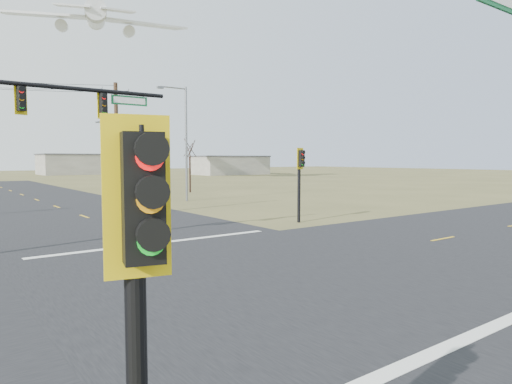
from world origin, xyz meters
The scene contains 15 objects.
ground centered at (0.00, 0.00, 0.00)m, with size 320.00×320.00×0.00m, color brown.
road_ew centered at (0.00, 0.00, 0.01)m, with size 160.00×14.00×0.02m, color black.
road_ns centered at (0.00, 0.00, 0.01)m, with size 14.00×160.00×0.02m, color black.
stop_bar_near centered at (0.00, -7.50, 0.03)m, with size 12.00×0.40×0.01m, color silver.
stop_bar_far centered at (0.00, 7.50, 0.03)m, with size 12.00×0.40×0.01m, color silver.
mast_arm_far centered at (-5.75, 9.13, 5.63)m, with size 9.70×0.57×7.86m.
pedestal_signal_ne centered at (10.22, 8.80, 3.43)m, with size 0.60×0.53×4.78m.
pedestal_signal_sw centered at (-7.78, -9.18, 3.25)m, with size 0.64×0.55×4.46m.
utility_pole_near centered at (2.00, 18.81, 4.85)m, with size 2.28×0.27×9.33m.
streetlight_a centered at (11.18, 26.33, 6.09)m, with size 3.02×0.33×10.84m.
streetlight_b centered at (11.20, 45.99, 5.03)m, with size 2.50×0.29×8.96m.
bare_tree_c centered at (17.14, 36.30, 5.39)m, with size 3.18×3.18×6.87m.
warehouse_mid centered at (25.00, 110.00, 2.50)m, with size 20.00×12.00×5.00m, color #A9A696.
warehouse_right centered at (55.00, 85.00, 2.25)m, with size 18.00×10.00×4.50m, color #A9A696.
jet_airliner centered at (15.83, 66.41, 27.91)m, with size 24.62×25.34×12.60m.
Camera 1 is at (-9.22, -12.71, 4.08)m, focal length 32.00 mm.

